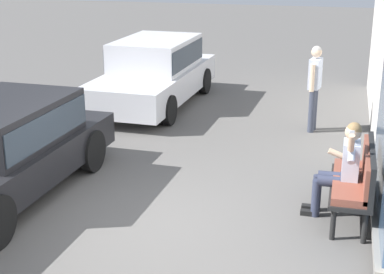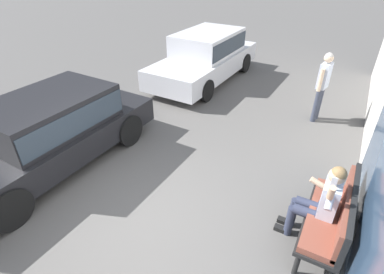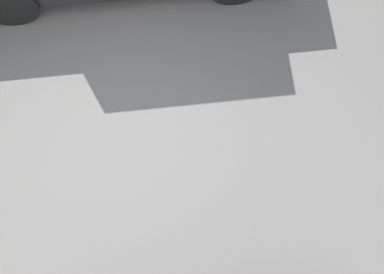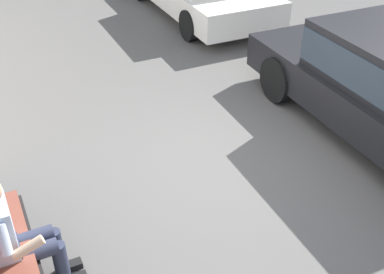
# 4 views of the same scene
# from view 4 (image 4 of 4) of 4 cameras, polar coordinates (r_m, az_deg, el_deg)

# --- Properties ---
(ground_plane) EXTENTS (60.00, 60.00, 0.00)m
(ground_plane) POSITION_cam_4_polar(r_m,az_deg,el_deg) (6.10, 5.08, -3.48)
(ground_plane) COLOR #565451
(person_on_phone) EXTENTS (0.73, 0.74, 1.37)m
(person_on_phone) POSITION_cam_4_polar(r_m,az_deg,el_deg) (4.42, -20.29, -10.72)
(person_on_phone) COLOR #2D3347
(person_on_phone) RESTS_ON ground_plane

